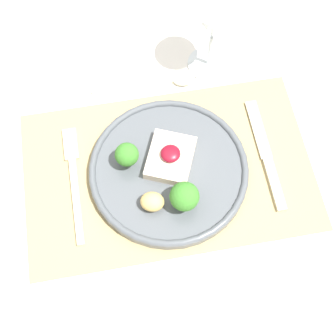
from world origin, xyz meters
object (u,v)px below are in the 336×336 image
Objects in this scene: wine_glass_near at (213,26)px; fork at (74,175)px; dinner_plate at (167,171)px; knife at (267,161)px; spoon at (166,80)px.

fork is at bearing -145.55° from wine_glass_near.
dinner_plate is 0.17m from knife.
knife is (0.33, -0.03, -0.00)m from fork.
knife is at bearing -75.50° from wine_glass_near.
spoon is at bearing 80.68° from dinner_plate.
fork is at bearing 174.35° from knife.
wine_glass_near reaches higher than dinner_plate.
spoon is (0.03, 0.19, -0.01)m from dinner_plate.
spoon is at bearing 126.03° from knife.
spoon is 1.25× the size of wine_glass_near.
fork is 0.25m from spoon.
dinner_plate is 1.73× the size of wine_glass_near.
spoon reaches higher than fork.
fork is (-0.16, 0.02, -0.01)m from dinner_plate.
spoon is at bearing 40.49° from fork.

